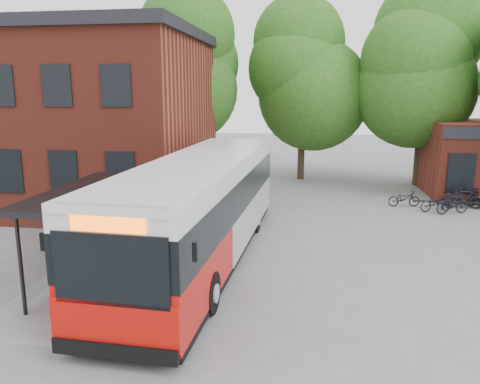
# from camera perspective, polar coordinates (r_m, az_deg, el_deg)

# --- Properties ---
(ground) EXTENTS (100.00, 100.00, 0.00)m
(ground) POSITION_cam_1_polar(r_m,az_deg,el_deg) (14.45, 1.85, -10.57)
(ground) COLOR slate
(station_building) EXTENTS (18.40, 10.40, 8.50)m
(station_building) POSITION_cam_1_polar(r_m,az_deg,el_deg) (26.59, -24.89, 8.19)
(station_building) COLOR maroon
(station_building) RESTS_ON ground
(bus_shelter) EXTENTS (3.60, 7.00, 2.90)m
(bus_shelter) POSITION_cam_1_polar(r_m,az_deg,el_deg) (14.25, -16.96, -5.25)
(bus_shelter) COLOR black
(bus_shelter) RESTS_ON ground
(bike_rail) EXTENTS (5.20, 0.10, 0.38)m
(bike_rail) POSITION_cam_1_polar(r_m,az_deg,el_deg) (25.10, 26.27, -1.52)
(bike_rail) COLOR black
(bike_rail) RESTS_ON ground
(tree_0) EXTENTS (7.92, 7.92, 11.00)m
(tree_0) POSITION_cam_1_polar(r_m,az_deg,el_deg) (30.19, -6.07, 11.95)
(tree_0) COLOR #235015
(tree_0) RESTS_ON ground
(tree_1) EXTENTS (7.92, 7.92, 10.40)m
(tree_1) POSITION_cam_1_polar(r_m,az_deg,el_deg) (30.25, 7.65, 11.34)
(tree_1) COLOR #235015
(tree_1) RESTS_ON ground
(tree_2) EXTENTS (7.92, 7.92, 11.00)m
(tree_2) POSITION_cam_1_polar(r_m,az_deg,el_deg) (29.96, 21.41, 11.20)
(tree_2) COLOR #235015
(tree_2) RESTS_ON ground
(city_bus) EXTENTS (3.48, 13.64, 3.44)m
(city_bus) POSITION_cam_1_polar(r_m,az_deg,el_deg) (15.69, -4.62, -2.13)
(city_bus) COLOR #BC0D07
(city_bus) RESTS_ON ground
(bicycle_0) EXTENTS (1.60, 0.75, 0.81)m
(bicycle_0) POSITION_cam_1_polar(r_m,az_deg,el_deg) (24.46, 19.36, -0.75)
(bicycle_0) COLOR black
(bicycle_0) RESTS_ON ground
(bicycle_1) EXTENTS (1.77, 1.10, 1.03)m
(bicycle_1) POSITION_cam_1_polar(r_m,az_deg,el_deg) (23.77, 24.50, -1.26)
(bicycle_1) COLOR black
(bicycle_1) RESTS_ON ground
(bicycle_2) EXTENTS (1.74, 1.10, 0.86)m
(bicycle_2) POSITION_cam_1_polar(r_m,az_deg,el_deg) (23.98, 22.82, -1.21)
(bicycle_2) COLOR black
(bicycle_2) RESTS_ON ground
(bicycle_3) EXTENTS (1.78, 0.83, 1.03)m
(bicycle_3) POSITION_cam_1_polar(r_m,az_deg,el_deg) (25.21, 25.79, -0.66)
(bicycle_3) COLOR black
(bicycle_3) RESTS_ON ground
(bicycle_4) EXTENTS (2.02, 1.19, 1.00)m
(bicycle_4) POSITION_cam_1_polar(r_m,az_deg,el_deg) (25.27, 25.52, -0.64)
(bicycle_4) COLOR black
(bicycle_4) RESTS_ON ground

